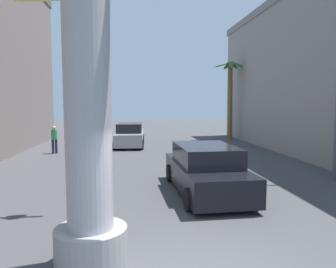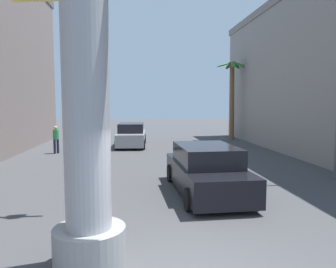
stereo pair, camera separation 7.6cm
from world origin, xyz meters
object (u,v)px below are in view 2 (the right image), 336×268
(street_lamp, at_px, (331,65))
(car_lead, at_px, (206,170))
(neon_sign_pole, at_px, (84,9))
(palm_tree_far_right, at_px, (232,90))
(car_far, at_px, (131,135))
(pedestrian_far_left, at_px, (56,137))

(street_lamp, relative_size, car_lead, 1.45)
(neon_sign_pole, distance_m, palm_tree_far_right, 21.18)
(car_far, bearing_deg, pedestrian_far_left, -147.10)
(car_lead, bearing_deg, neon_sign_pole, -124.75)
(neon_sign_pole, bearing_deg, car_lead, 55.25)
(car_lead, relative_size, palm_tree_far_right, 0.80)
(street_lamp, bearing_deg, pedestrian_far_left, 146.50)
(neon_sign_pole, bearing_deg, street_lamp, 35.69)
(palm_tree_far_right, height_order, pedestrian_far_left, palm_tree_far_right)
(street_lamp, xyz_separation_m, palm_tree_far_right, (0.37, 13.61, -0.35))
(car_lead, distance_m, pedestrian_far_left, 11.42)
(car_far, bearing_deg, neon_sign_pole, -92.04)
(neon_sign_pole, distance_m, street_lamp, 9.95)
(neon_sign_pole, height_order, car_far, neon_sign_pole)
(car_lead, xyz_separation_m, car_far, (-2.53, 11.92, -0.00))
(street_lamp, relative_size, palm_tree_far_right, 1.15)
(neon_sign_pole, xyz_separation_m, pedestrian_far_left, (-3.74, 13.62, -3.58))
(car_lead, bearing_deg, street_lamp, 14.76)
(neon_sign_pole, distance_m, car_lead, 6.65)
(car_lead, bearing_deg, palm_tree_far_right, 70.32)
(car_far, xyz_separation_m, palm_tree_far_right, (7.87, 2.99, 3.23))
(palm_tree_far_right, bearing_deg, pedestrian_far_left, -154.59)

